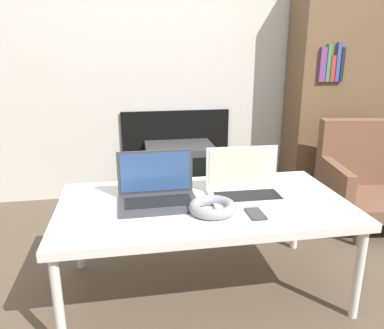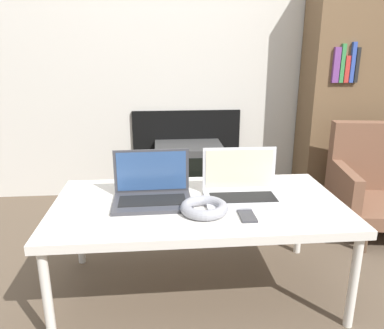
{
  "view_description": "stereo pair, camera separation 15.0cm",
  "coord_description": "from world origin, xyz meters",
  "px_view_note": "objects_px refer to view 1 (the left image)",
  "views": [
    {
      "loc": [
        -0.31,
        -1.14,
        1.08
      ],
      "look_at": [
        0.0,
        0.64,
        0.52
      ],
      "focal_mm": 35.0,
      "sensor_mm": 36.0,
      "label": 1
    },
    {
      "loc": [
        -0.16,
        -1.16,
        1.08
      ],
      "look_at": [
        0.0,
        0.64,
        0.52
      ],
      "focal_mm": 35.0,
      "sensor_mm": 36.0,
      "label": 2
    }
  ],
  "objects_px": {
    "laptop_right": "(245,186)",
    "phone": "(254,212)",
    "laptop_left": "(157,192)",
    "armchair": "(376,176)",
    "tv": "(180,174)",
    "headphones": "(213,207)"
  },
  "relations": [
    {
      "from": "laptop_left",
      "to": "armchair",
      "type": "distance_m",
      "value": 1.56
    },
    {
      "from": "phone",
      "to": "armchair",
      "type": "height_order",
      "value": "armchair"
    },
    {
      "from": "laptop_right",
      "to": "laptop_left",
      "type": "bearing_deg",
      "value": -178.99
    },
    {
      "from": "laptop_right",
      "to": "phone",
      "type": "distance_m",
      "value": 0.19
    },
    {
      "from": "laptop_left",
      "to": "armchair",
      "type": "xyz_separation_m",
      "value": [
        1.45,
        0.54,
        -0.19
      ]
    },
    {
      "from": "armchair",
      "to": "laptop_right",
      "type": "bearing_deg",
      "value": -144.24
    },
    {
      "from": "phone",
      "to": "tv",
      "type": "bearing_deg",
      "value": 96.22
    },
    {
      "from": "laptop_right",
      "to": "tv",
      "type": "bearing_deg",
      "value": 99.45
    },
    {
      "from": "phone",
      "to": "headphones",
      "type": "bearing_deg",
      "value": 165.98
    },
    {
      "from": "tv",
      "to": "armchair",
      "type": "xyz_separation_m",
      "value": [
        1.21,
        -0.5,
        0.08
      ]
    },
    {
      "from": "headphones",
      "to": "tv",
      "type": "bearing_deg",
      "value": 88.49
    },
    {
      "from": "phone",
      "to": "laptop_right",
      "type": "bearing_deg",
      "value": 83.84
    },
    {
      "from": "laptop_left",
      "to": "tv",
      "type": "bearing_deg",
      "value": 75.87
    },
    {
      "from": "laptop_right",
      "to": "phone",
      "type": "xyz_separation_m",
      "value": [
        -0.02,
        -0.19,
        -0.04
      ]
    },
    {
      "from": "headphones",
      "to": "laptop_right",
      "type": "bearing_deg",
      "value": 38.54
    },
    {
      "from": "tv",
      "to": "laptop_left",
      "type": "bearing_deg",
      "value": -103.15
    },
    {
      "from": "headphones",
      "to": "phone",
      "type": "bearing_deg",
      "value": -14.02
    },
    {
      "from": "laptop_left",
      "to": "tv",
      "type": "distance_m",
      "value": 1.1
    },
    {
      "from": "laptop_left",
      "to": "laptop_right",
      "type": "height_order",
      "value": "same"
    },
    {
      "from": "laptop_left",
      "to": "headphones",
      "type": "relative_size",
      "value": 1.73
    },
    {
      "from": "headphones",
      "to": "phone",
      "type": "height_order",
      "value": "headphones"
    },
    {
      "from": "laptop_right",
      "to": "armchair",
      "type": "height_order",
      "value": "laptop_right"
    }
  ]
}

